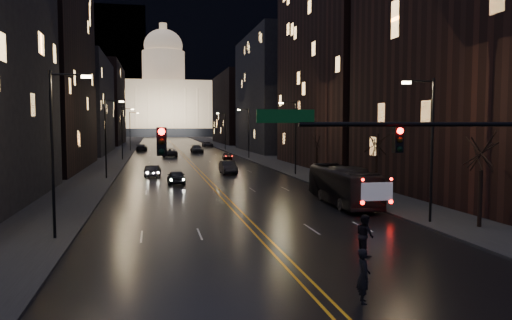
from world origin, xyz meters
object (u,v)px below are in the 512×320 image
traffic_signal (453,152)px  receding_car_a (228,167)px  bus (343,185)px  pedestrian_b (365,235)px  oncoming_car_b (153,171)px  pedestrian_a (364,276)px  oncoming_car_a (176,177)px

traffic_signal → receding_car_a: bearing=93.5°
bus → receding_car_a: bearing=104.0°
traffic_signal → pedestrian_b: 5.99m
oncoming_car_b → pedestrian_a: pedestrian_a is taller
receding_car_a → oncoming_car_a: bearing=-126.5°
bus → oncoming_car_a: 19.77m
traffic_signal → oncoming_car_a: (-9.43, 33.97, -4.36)m
oncoming_car_a → receding_car_a: (6.80, 9.38, 0.06)m
bus → pedestrian_a: bus is taller
traffic_signal → pedestrian_a: traffic_signal is taller
oncoming_car_a → oncoming_car_b: size_ratio=1.04×
oncoming_car_a → pedestrian_a: size_ratio=2.27×
receding_car_a → pedestrian_b: (0.65, -39.48, 0.17)m
bus → oncoming_car_b: bearing=123.9°
traffic_signal → bus: 18.82m
bus → oncoming_car_b: size_ratio=2.52×
traffic_signal → oncoming_car_b: size_ratio=4.10×
bus → oncoming_car_a: (-12.02, 15.68, -0.73)m
traffic_signal → oncoming_car_b: traffic_signal is taller
traffic_signal → oncoming_car_b: (-11.81, 41.71, -4.41)m
traffic_signal → bus: bearing=81.9°
oncoming_car_a → oncoming_car_b: bearing=-73.5°
pedestrian_a → pedestrian_b: pedestrian_b is taller
receding_car_a → pedestrian_a: (-2.00, -45.34, 0.15)m
bus → pedestrian_a: 21.53m
oncoming_car_a → pedestrian_a: (4.80, -35.96, 0.22)m
traffic_signal → oncoming_car_a: 35.52m
bus → oncoming_car_a: bearing=129.7°
bus → pedestrian_b: bus is taller
oncoming_car_b → pedestrian_b: 39.09m
oncoming_car_a → pedestrian_a: 36.28m
oncoming_car_a → pedestrian_b: (7.45, -30.09, 0.24)m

